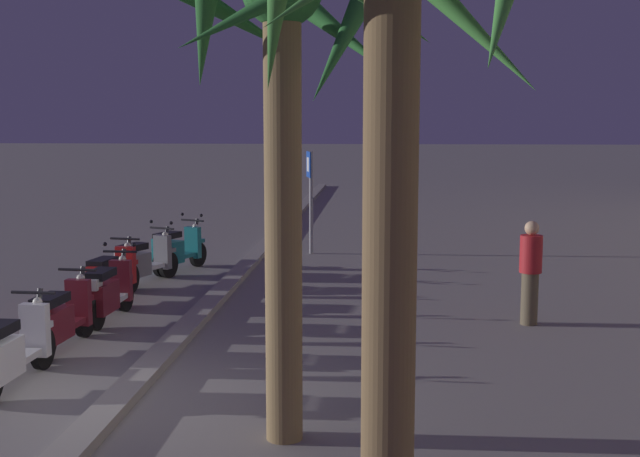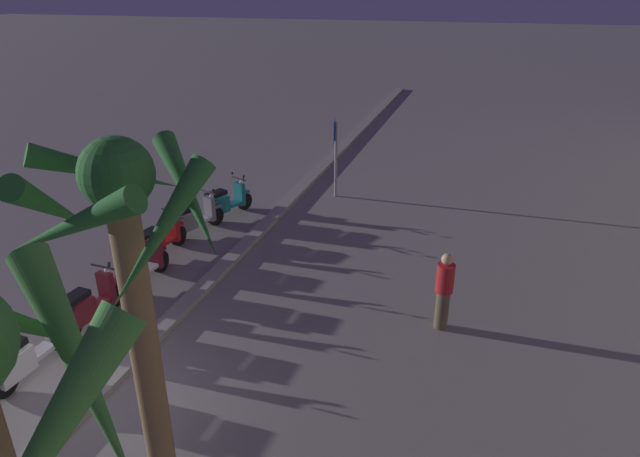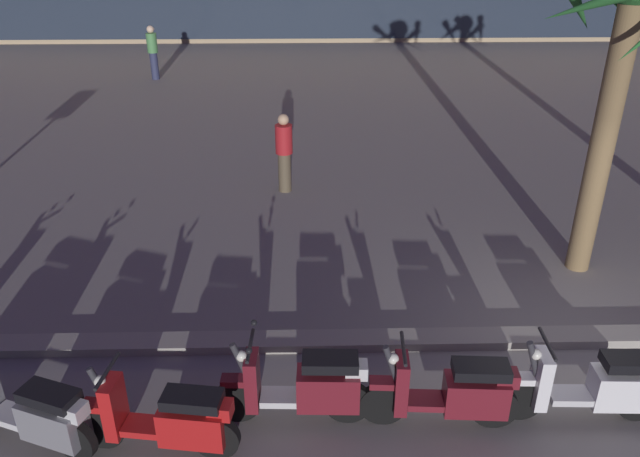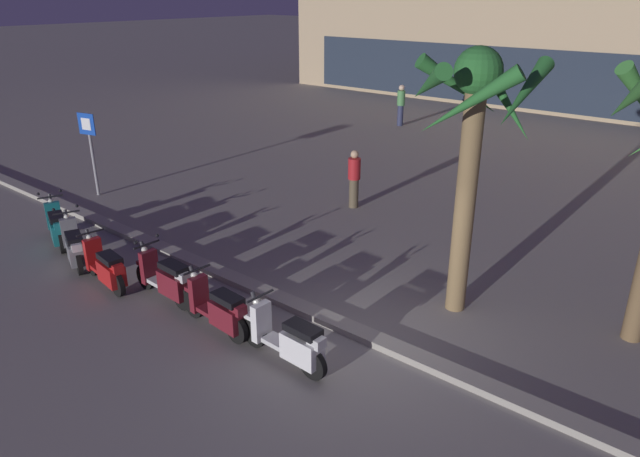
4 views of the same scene
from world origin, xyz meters
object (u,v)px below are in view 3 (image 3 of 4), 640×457
scooter_maroon_second_in_line (452,392)px  scooter_white_mid_rear (597,386)px  pedestrian_window_shopping (153,51)px  scooter_grey_gap_after_mid (31,413)px  scooter_red_lead_nearest (168,420)px  scooter_maroon_far_back (305,387)px  palm_tree_by_mall_entrance (625,42)px  pedestrian_strolling_near_curb (284,151)px

scooter_maroon_second_in_line → scooter_white_mid_rear: 1.60m
scooter_maroon_second_in_line → pedestrian_window_shopping: pedestrian_window_shopping is taller
scooter_grey_gap_after_mid → scooter_maroon_second_in_line: size_ratio=0.99×
scooter_grey_gap_after_mid → scooter_maroon_second_in_line: scooter_grey_gap_after_mid is taller
scooter_red_lead_nearest → scooter_white_mid_rear: 4.61m
scooter_maroon_far_back → scooter_red_lead_nearest: bearing=-163.0°
scooter_maroon_second_in_line → palm_tree_by_mall_entrance: 5.34m
scooter_maroon_far_back → scooter_white_mid_rear: 3.19m
scooter_red_lead_nearest → scooter_maroon_second_in_line: same height
palm_tree_by_mall_entrance → pedestrian_strolling_near_curb: (-4.76, 3.22, -2.67)m
scooter_maroon_second_in_line → pedestrian_strolling_near_curb: pedestrian_strolling_near_curb is taller
pedestrian_strolling_near_curb → palm_tree_by_mall_entrance: bearing=-34.1°
scooter_white_mid_rear → palm_tree_by_mall_entrance: palm_tree_by_mall_entrance is taller
scooter_white_mid_rear → pedestrian_window_shopping: (-8.21, 16.24, 0.48)m
pedestrian_window_shopping → scooter_white_mid_rear: bearing=-63.2°
scooter_maroon_far_back → scooter_maroon_second_in_line: bearing=-3.7°
scooter_grey_gap_after_mid → scooter_maroon_second_in_line: 4.43m
pedestrian_strolling_near_curb → pedestrian_window_shopping: (-4.63, 9.69, 0.09)m
scooter_maroon_second_in_line → pedestrian_window_shopping: bearing=112.1°
scooter_maroon_far_back → pedestrian_window_shopping: pedestrian_window_shopping is taller
scooter_red_lead_nearest → pedestrian_window_shopping: (-3.61, 16.61, 0.50)m
scooter_maroon_far_back → pedestrian_strolling_near_curb: 6.51m
scooter_grey_gap_after_mid → scooter_red_lead_nearest: scooter_grey_gap_after_mid is taller
scooter_maroon_second_in_line → scooter_maroon_far_back: bearing=176.3°
scooter_red_lead_nearest → scooter_maroon_second_in_line: 3.01m
scooter_grey_gap_after_mid → scooter_maroon_far_back: bearing=6.1°
scooter_grey_gap_after_mid → pedestrian_strolling_near_curb: bearing=70.1°
scooter_white_mid_rear → scooter_red_lead_nearest: bearing=-175.3°
scooter_white_mid_rear → pedestrian_window_shopping: pedestrian_window_shopping is taller
pedestrian_window_shopping → scooter_red_lead_nearest: bearing=-77.7°
scooter_maroon_far_back → pedestrian_strolling_near_curb: bearing=93.4°
scooter_maroon_second_in_line → palm_tree_by_mall_entrance: size_ratio=0.37×
scooter_maroon_far_back → scooter_white_mid_rear: (3.19, -0.05, -0.01)m
scooter_grey_gap_after_mid → scooter_white_mid_rear: (6.03, 0.25, 0.01)m
pedestrian_window_shopping → scooter_maroon_second_in_line: bearing=-67.9°
scooter_red_lead_nearest → scooter_maroon_second_in_line: size_ratio=1.00×
palm_tree_by_mall_entrance → scooter_white_mid_rear: bearing=-109.6°
scooter_white_mid_rear → pedestrian_window_shopping: bearing=116.8°
scooter_maroon_second_in_line → palm_tree_by_mall_entrance: (2.79, 3.38, 3.06)m
scooter_red_lead_nearest → pedestrian_window_shopping: size_ratio=0.99×
scooter_maroon_second_in_line → pedestrian_strolling_near_curb: (-1.97, 6.59, 0.39)m
scooter_red_lead_nearest → palm_tree_by_mall_entrance: bearing=32.7°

